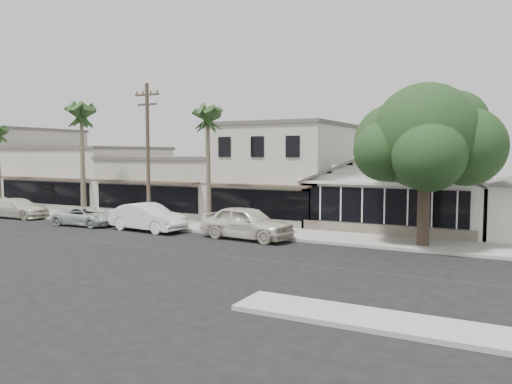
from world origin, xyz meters
The scene contains 15 objects.
ground centered at (0.00, 0.00, 0.00)m, with size 140.00×140.00×0.00m, color black.
sidewalk_north centered at (-8.00, 6.75, 0.07)m, with size 90.00×3.50×0.15m, color #9E9991.
corner_shop centered at (5.00, 12.47, 2.62)m, with size 10.40×8.60×5.10m.
row_building_near centered at (-3.00, 13.50, 3.25)m, with size 8.00×10.00×6.50m, color silver.
row_building_midnear centered at (-12.00, 13.50, 2.10)m, with size 10.00×10.00×4.20m, color #AFAB9D.
row_building_midfar centered at (-22.50, 13.50, 2.50)m, with size 11.00×10.00×5.00m, color silver.
row_building_far centered at (-33.50, 13.50, 3.40)m, with size 11.00×10.00×6.80m, color #AFAB9D.
utility_pole centered at (-9.00, 5.20, 4.79)m, with size 1.80×0.24×9.00m.
car_0 centered at (-1.55, 4.41, 0.90)m, with size 2.14×5.31×1.81m, color beige.
car_1 centered at (-8.23, 4.15, 0.83)m, with size 1.75×5.03×1.66m, color white.
car_2 centered at (-13.23, 4.01, 0.60)m, with size 1.99×4.32×1.20m, color #AFBDB6.
car_3 centered at (-20.53, 4.57, 0.71)m, with size 1.99×4.89×1.42m, color beige.
shade_tree centered at (7.37, 6.44, 5.34)m, with size 7.32×6.62×8.12m.
palm_east centered at (-4.83, 5.66, 6.73)m, with size 2.93×2.93×7.87m.
palm_mid centered at (-15.19, 5.72, 7.32)m, with size 3.42×3.42×8.56m.
Camera 1 is at (11.41, -19.31, 4.71)m, focal length 35.00 mm.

